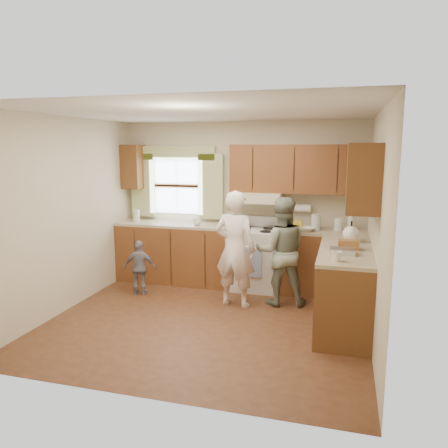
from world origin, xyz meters
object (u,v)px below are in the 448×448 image
(stove, at_px, (255,258))
(child, at_px, (140,268))
(woman_right, at_px, (281,251))
(woman_left, at_px, (235,249))

(stove, relative_size, child, 1.34)
(woman_right, bearing_deg, child, -8.14)
(woman_left, distance_m, child, 1.48)
(stove, bearing_deg, woman_right, -51.20)
(woman_left, relative_size, child, 1.96)
(woman_right, xyz_separation_m, child, (-2.01, -0.16, -0.33))
(woman_right, relative_size, child, 1.84)
(stove, xyz_separation_m, woman_left, (-0.11, -0.82, 0.31))
(stove, distance_m, child, 1.71)
(stove, height_order, woman_left, woman_left)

